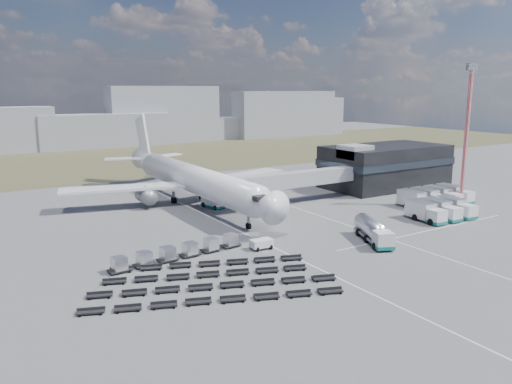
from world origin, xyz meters
TOP-DOWN VIEW (x-y plane):
  - ground at (0.00, 0.00)m, footprint 420.00×420.00m
  - grass_strip at (0.00, 110.00)m, footprint 420.00×90.00m
  - lane_markings at (9.77, 3.00)m, footprint 47.12×110.00m
  - terminal at (47.77, 23.96)m, footprint 30.40×16.40m
  - jet_bridge at (15.90, 20.42)m, footprint 30.30×3.80m
  - airliner at (0.00, 32.38)m, footprint 51.59×64.53m
  - skyline at (-1.38, 148.37)m, footprint 299.39×24.41m
  - fuel_tanker at (12.67, -7.64)m, footprint 6.78×10.86m
  - pushback_tug at (-4.00, -1.36)m, footprint 3.35×1.98m
  - catering_truck at (1.96, 26.26)m, footprint 3.02×5.65m
  - service_trucks_near at (33.54, -3.84)m, footprint 11.04×8.69m
  - service_trucks_far at (41.81, 3.87)m, footprint 14.57×8.18m
  - uld_row at (-16.20, 1.00)m, footprint 20.44×3.61m
  - baggage_dollies at (-16.51, -9.25)m, footprint 31.73×22.69m
  - floodlight_mast at (46.27, 1.20)m, footprint 2.68×2.18m

SIDE VIEW (x-z plane):
  - ground at x=0.00m, z-range 0.00..0.00m
  - grass_strip at x=0.00m, z-range 0.00..0.01m
  - lane_markings at x=9.77m, z-range 0.00..0.01m
  - baggage_dollies at x=-16.51m, z-range 0.00..0.69m
  - pushback_tug at x=-4.00m, z-range 0.00..1.48m
  - uld_row at x=-16.20m, z-range 0.18..2.03m
  - catering_truck at x=1.96m, z-range 0.03..2.49m
  - fuel_tanker at x=12.67m, z-range 0.00..3.45m
  - service_trucks_near at x=33.54m, z-range 0.14..3.32m
  - service_trucks_far at x=41.81m, z-range 0.14..3.35m
  - jet_bridge at x=15.90m, z-range 1.53..8.58m
  - terminal at x=47.77m, z-range -0.25..10.75m
  - airliner at x=0.00m, z-range -3.52..14.10m
  - skyline at x=-1.38m, z-range -2.64..22.91m
  - floodlight_mast at x=46.27m, z-range 0.03..28.32m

